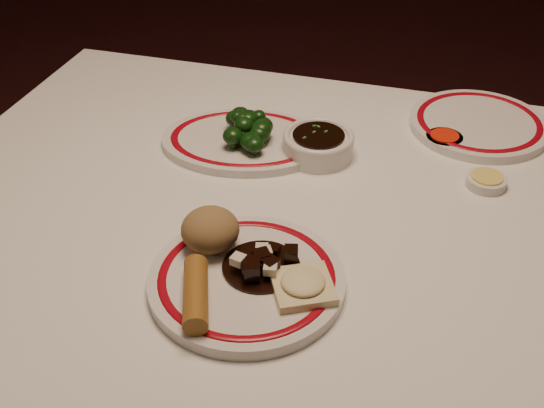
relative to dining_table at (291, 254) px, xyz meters
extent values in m
cube|color=white|center=(0.00, 0.00, 0.07)|extent=(1.20, 0.90, 0.04)
cylinder|color=black|center=(-0.54, 0.39, -0.30)|extent=(0.06, 0.06, 0.71)
cylinder|color=silver|center=(-0.01, -0.18, 0.10)|extent=(0.33, 0.33, 0.02)
torus|color=maroon|center=(-0.01, -0.18, 0.11)|extent=(0.28, 0.28, 0.00)
ellipsoid|color=olive|center=(-0.08, -0.14, 0.14)|extent=(0.08, 0.08, 0.06)
cylinder|color=#9B6726|center=(-0.06, -0.25, 0.13)|extent=(0.07, 0.12, 0.03)
cube|color=beige|center=(0.06, -0.19, 0.12)|extent=(0.10, 0.10, 0.01)
ellipsoid|color=beige|center=(0.06, -0.19, 0.12)|extent=(0.06, 0.06, 0.02)
cylinder|color=black|center=(0.00, -0.16, 0.11)|extent=(0.10, 0.10, 0.00)
cube|color=black|center=(0.01, -0.13, 0.12)|extent=(0.02, 0.02, 0.02)
cube|color=black|center=(-0.01, -0.18, 0.13)|extent=(0.02, 0.02, 0.02)
cube|color=black|center=(0.00, -0.19, 0.13)|extent=(0.03, 0.03, 0.02)
cube|color=black|center=(0.04, -0.14, 0.13)|extent=(0.02, 0.02, 0.02)
cube|color=black|center=(0.00, -0.16, 0.13)|extent=(0.03, 0.03, 0.02)
cube|color=black|center=(0.00, -0.17, 0.12)|extent=(0.03, 0.03, 0.02)
cube|color=black|center=(0.00, -0.15, 0.12)|extent=(0.02, 0.02, 0.02)
cube|color=black|center=(0.01, -0.17, 0.13)|extent=(0.03, 0.03, 0.02)
cube|color=black|center=(-0.01, -0.19, 0.13)|extent=(0.02, 0.02, 0.01)
cube|color=black|center=(-0.01, -0.16, 0.12)|extent=(0.02, 0.02, 0.01)
cube|color=beige|center=(0.00, -0.15, 0.13)|extent=(0.02, 0.02, 0.01)
cube|color=beige|center=(0.00, -0.15, 0.12)|extent=(0.02, 0.02, 0.01)
cube|color=beige|center=(0.02, -0.18, 0.13)|extent=(0.02, 0.02, 0.01)
cube|color=beige|center=(-0.03, -0.18, 0.13)|extent=(0.02, 0.02, 0.01)
torus|color=maroon|center=(-0.13, 0.16, 0.11)|extent=(0.30, 0.30, 0.00)
cylinder|color=#23471C|center=(-0.10, 0.12, 0.11)|extent=(0.01, 0.01, 0.01)
ellipsoid|color=black|center=(-0.10, 0.12, 0.13)|extent=(0.03, 0.03, 0.03)
cylinder|color=#23471C|center=(-0.10, 0.16, 0.11)|extent=(0.01, 0.01, 0.01)
ellipsoid|color=black|center=(-0.10, 0.16, 0.13)|extent=(0.04, 0.04, 0.03)
cylinder|color=#23471C|center=(-0.10, 0.11, 0.11)|extent=(0.01, 0.01, 0.01)
ellipsoid|color=black|center=(-0.10, 0.11, 0.13)|extent=(0.03, 0.03, 0.03)
cylinder|color=#23471C|center=(-0.14, 0.12, 0.11)|extent=(0.01, 0.01, 0.01)
ellipsoid|color=black|center=(-0.14, 0.12, 0.13)|extent=(0.03, 0.03, 0.03)
cylinder|color=#23471C|center=(-0.13, 0.16, 0.11)|extent=(0.01, 0.01, 0.01)
ellipsoid|color=black|center=(-0.13, 0.16, 0.13)|extent=(0.03, 0.03, 0.02)
cylinder|color=#23471C|center=(-0.10, 0.14, 0.11)|extent=(0.01, 0.01, 0.01)
ellipsoid|color=black|center=(-0.10, 0.14, 0.13)|extent=(0.04, 0.04, 0.03)
cylinder|color=#23471C|center=(-0.12, 0.16, 0.11)|extent=(0.01, 0.01, 0.01)
ellipsoid|color=black|center=(-0.12, 0.16, 0.13)|extent=(0.03, 0.03, 0.02)
cylinder|color=#23471C|center=(-0.15, 0.18, 0.11)|extent=(0.01, 0.01, 0.01)
ellipsoid|color=black|center=(-0.15, 0.18, 0.13)|extent=(0.03, 0.03, 0.03)
cylinder|color=#23471C|center=(-0.10, 0.15, 0.11)|extent=(0.01, 0.01, 0.02)
ellipsoid|color=black|center=(-0.10, 0.15, 0.13)|extent=(0.03, 0.03, 0.03)
cylinder|color=#23471C|center=(-0.13, 0.14, 0.11)|extent=(0.01, 0.01, 0.01)
ellipsoid|color=black|center=(-0.13, 0.14, 0.13)|extent=(0.03, 0.03, 0.03)
cylinder|color=#23471C|center=(-0.15, 0.19, 0.11)|extent=(0.01, 0.01, 0.01)
ellipsoid|color=black|center=(-0.15, 0.19, 0.13)|extent=(0.03, 0.03, 0.03)
cylinder|color=#23471C|center=(-0.09, 0.15, 0.11)|extent=(0.01, 0.01, 0.02)
ellipsoid|color=black|center=(-0.09, 0.15, 0.13)|extent=(0.04, 0.04, 0.03)
cylinder|color=#23471C|center=(-0.10, 0.12, 0.11)|extent=(0.01, 0.01, 0.01)
ellipsoid|color=black|center=(-0.10, 0.12, 0.13)|extent=(0.04, 0.04, 0.03)
cylinder|color=#23471C|center=(-0.12, 0.14, 0.11)|extent=(0.01, 0.01, 0.01)
ellipsoid|color=black|center=(-0.12, 0.14, 0.12)|extent=(0.03, 0.03, 0.02)
ellipsoid|color=black|center=(-0.13, 0.16, 0.14)|extent=(0.03, 0.03, 0.02)
ellipsoid|color=black|center=(-0.13, 0.16, 0.14)|extent=(0.03, 0.03, 0.03)
ellipsoid|color=black|center=(-0.12, 0.15, 0.14)|extent=(0.03, 0.03, 0.03)
ellipsoid|color=black|center=(-0.13, 0.16, 0.14)|extent=(0.03, 0.03, 0.02)
ellipsoid|color=black|center=(-0.11, 0.17, 0.15)|extent=(0.02, 0.02, 0.02)
ellipsoid|color=black|center=(-0.14, 0.16, 0.14)|extent=(0.03, 0.03, 0.02)
ellipsoid|color=black|center=(-0.13, 0.15, 0.14)|extent=(0.03, 0.03, 0.02)
ellipsoid|color=black|center=(-0.12, 0.16, 0.14)|extent=(0.03, 0.03, 0.03)
ellipsoid|color=black|center=(-0.12, 0.17, 0.14)|extent=(0.03, 0.03, 0.02)
cylinder|color=silver|center=(0.00, 0.16, 0.11)|extent=(0.12, 0.12, 0.04)
cylinder|color=black|center=(0.00, 0.16, 0.13)|extent=(0.09, 0.09, 0.00)
cylinder|color=silver|center=(0.21, 0.26, 0.10)|extent=(0.06, 0.06, 0.02)
cylinder|color=red|center=(0.21, 0.26, 0.11)|extent=(0.05, 0.05, 0.00)
cylinder|color=silver|center=(0.28, 0.15, 0.10)|extent=(0.06, 0.06, 0.02)
cylinder|color=#E7D75F|center=(0.28, 0.15, 0.11)|extent=(0.05, 0.05, 0.00)
cylinder|color=silver|center=(0.26, 0.33, 0.10)|extent=(0.32, 0.32, 0.02)
torus|color=maroon|center=(0.26, 0.33, 0.11)|extent=(0.28, 0.28, 0.00)
camera|label=1|loc=(0.20, -0.81, 0.72)|focal=45.00mm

